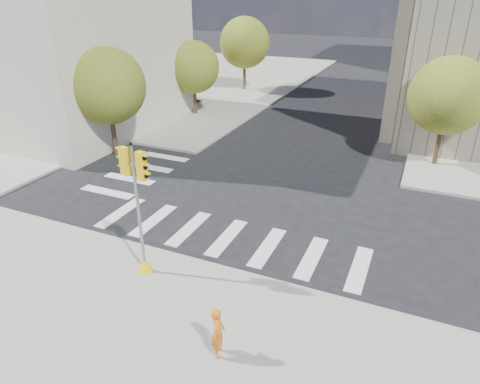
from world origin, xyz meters
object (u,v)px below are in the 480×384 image
at_px(lamp_near, 459,74).
at_px(traffic_signal, 140,220).
at_px(lamp_far, 456,47).
at_px(planter_wall, 39,147).
at_px(photographer, 218,332).

height_order(lamp_near, traffic_signal, lamp_near).
bearing_deg(lamp_far, traffic_signal, -106.20).
height_order(lamp_far, planter_wall, lamp_far).
xyz_separation_m(photographer, planter_wall, (-17.41, 10.07, -0.53)).
bearing_deg(planter_wall, traffic_signal, -8.93).
bearing_deg(lamp_near, planter_wall, -152.94).
height_order(photographer, planter_wall, photographer).
bearing_deg(planter_wall, photographer, -8.96).
height_order(traffic_signal, planter_wall, traffic_signal).
bearing_deg(lamp_near, lamp_far, 90.00).
distance_m(lamp_far, planter_wall, 34.78).
bearing_deg(lamp_far, photographer, -98.87).
distance_m(lamp_far, photographer, 36.44).
distance_m(lamp_near, photographer, 22.82).
relative_size(lamp_far, planter_wall, 1.35).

